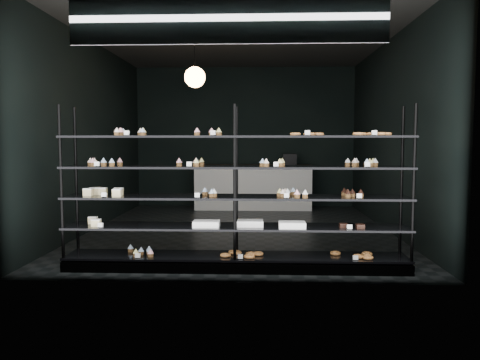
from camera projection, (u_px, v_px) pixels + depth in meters
The scene contains 5 objects.
room at pixel (239, 135), 7.82m from camera, with size 5.01×6.01×3.20m.
display_shelf at pixel (234, 216), 5.46m from camera, with size 4.00×0.50×1.91m.
signage at pixel (227, 20), 4.82m from camera, with size 3.30×0.05×0.50m.
pendant_lamp at pixel (195, 77), 6.93m from camera, with size 0.31×0.31×0.88m.
service_counter at pixel (254, 187), 10.39m from camera, with size 2.65×0.65×1.23m.
Camera 1 is at (0.33, -7.85, 1.49)m, focal length 35.00 mm.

